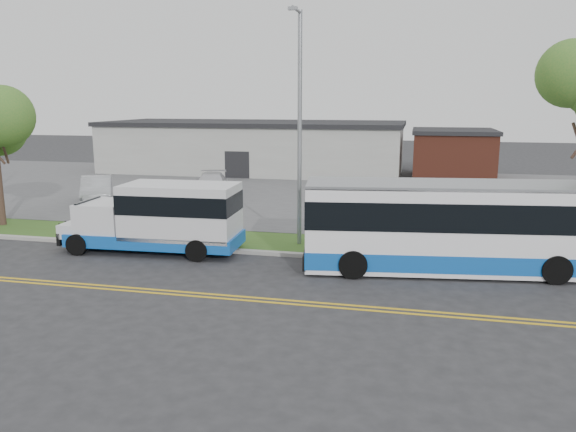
% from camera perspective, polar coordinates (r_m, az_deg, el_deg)
% --- Properties ---
extents(ground, '(140.00, 140.00, 0.00)m').
position_cam_1_polar(ground, '(22.26, -7.95, -4.35)').
color(ground, '#28282B').
rests_on(ground, ground).
extents(lane_line_north, '(70.00, 0.12, 0.01)m').
position_cam_1_polar(lane_line_north, '(18.88, -12.11, -7.43)').
color(lane_line_north, gold).
rests_on(lane_line_north, ground).
extents(lane_line_south, '(70.00, 0.12, 0.01)m').
position_cam_1_polar(lane_line_south, '(18.63, -12.50, -7.71)').
color(lane_line_south, gold).
rests_on(lane_line_south, ground).
extents(curb, '(80.00, 0.30, 0.15)m').
position_cam_1_polar(curb, '(23.23, -6.99, -3.45)').
color(curb, '#9E9B93').
rests_on(curb, ground).
extents(verge, '(80.00, 3.30, 0.10)m').
position_cam_1_polar(verge, '(24.88, -5.59, -2.46)').
color(verge, '#3B551C').
rests_on(verge, ground).
extents(parking_lot, '(80.00, 25.00, 0.10)m').
position_cam_1_polar(parking_lot, '(38.25, 1.08, 2.55)').
color(parking_lot, '#4C4C4F').
rests_on(parking_lot, ground).
extents(commercial_building, '(25.40, 10.40, 4.35)m').
position_cam_1_polar(commercial_building, '(49.09, -3.41, 7.05)').
color(commercial_building, '#9E9E99').
rests_on(commercial_building, ground).
extents(brick_wing, '(6.30, 7.30, 3.90)m').
position_cam_1_polar(brick_wing, '(46.24, 16.38, 6.05)').
color(brick_wing, brown).
rests_on(brick_wing, ground).
extents(streetlight_near, '(0.35, 1.53, 9.50)m').
position_cam_1_polar(streetlight_near, '(23.20, 1.16, 9.52)').
color(streetlight_near, gray).
rests_on(streetlight_near, verge).
extents(shuttle_bus, '(7.48, 2.76, 2.83)m').
position_cam_1_polar(shuttle_bus, '(23.31, -12.48, 0.03)').
color(shuttle_bus, '#1052AF').
rests_on(shuttle_bus, ground).
extents(transit_bus, '(11.89, 4.18, 3.23)m').
position_cam_1_polar(transit_bus, '(21.14, 17.75, -1.10)').
color(transit_bus, white).
rests_on(transit_bus, ground).
extents(pedestrian, '(0.67, 0.45, 1.79)m').
position_cam_1_polar(pedestrian, '(27.54, -14.52, 0.61)').
color(pedestrian, black).
rests_on(pedestrian, verge).
extents(parked_car_a, '(3.85, 5.04, 1.59)m').
position_cam_1_polar(parked_car_a, '(35.17, -18.86, 2.52)').
color(parked_car_a, '#A5A7AC').
rests_on(parked_car_a, parking_lot).
extents(parked_car_b, '(3.29, 5.27, 1.43)m').
position_cam_1_polar(parked_car_b, '(36.36, -7.79, 3.19)').
color(parked_car_b, silver).
rests_on(parked_car_b, parking_lot).
extents(grocery_bag_left, '(0.32, 0.32, 0.32)m').
position_cam_1_polar(grocery_bag_left, '(27.61, -15.24, -0.97)').
color(grocery_bag_left, white).
rests_on(grocery_bag_left, verge).
extents(grocery_bag_right, '(0.32, 0.32, 0.32)m').
position_cam_1_polar(grocery_bag_right, '(27.77, -13.66, -0.81)').
color(grocery_bag_right, white).
rests_on(grocery_bag_right, verge).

